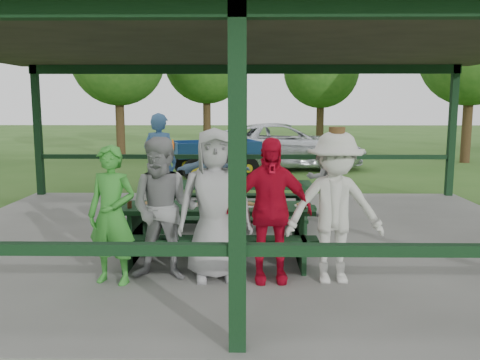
{
  "coord_description": "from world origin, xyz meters",
  "views": [
    {
      "loc": [
        0.08,
        -7.98,
        2.23
      ],
      "look_at": [
        -0.03,
        -0.3,
        1.07
      ],
      "focal_mm": 38.0,
      "sensor_mm": 36.0,
      "label": 1
    }
  ],
  "objects_px": {
    "picnic_table_far": "(234,198)",
    "spectator_blue": "(160,161)",
    "contestant_red": "(269,210)",
    "farm_trailer": "(216,158)",
    "contestant_white_fedora": "(335,208)",
    "contestant_grey_left": "(164,209)",
    "spectator_lblue": "(213,173)",
    "spectator_grey": "(325,178)",
    "pickup_truck": "(283,146)",
    "contestant_grey_mid": "(215,204)",
    "contestant_green": "(112,215)",
    "picnic_table_near": "(217,225)"
  },
  "relations": [
    {
      "from": "picnic_table_far",
      "to": "spectator_blue",
      "type": "relative_size",
      "value": 1.39
    },
    {
      "from": "contestant_red",
      "to": "farm_trailer",
      "type": "height_order",
      "value": "contestant_red"
    },
    {
      "from": "contestant_white_fedora",
      "to": "contestant_grey_left",
      "type": "bearing_deg",
      "value": 176.27
    },
    {
      "from": "spectator_lblue",
      "to": "spectator_grey",
      "type": "relative_size",
      "value": 1.09
    },
    {
      "from": "pickup_truck",
      "to": "spectator_lblue",
      "type": "bearing_deg",
      "value": 163.07
    },
    {
      "from": "contestant_grey_mid",
      "to": "pickup_truck",
      "type": "relative_size",
      "value": 0.33
    },
    {
      "from": "contestant_green",
      "to": "spectator_grey",
      "type": "height_order",
      "value": "contestant_green"
    },
    {
      "from": "picnic_table_far",
      "to": "spectator_lblue",
      "type": "distance_m",
      "value": 1.12
    },
    {
      "from": "contestant_red",
      "to": "spectator_grey",
      "type": "bearing_deg",
      "value": 68.19
    },
    {
      "from": "contestant_red",
      "to": "spectator_lblue",
      "type": "distance_m",
      "value": 3.94
    },
    {
      "from": "contestant_green",
      "to": "contestant_grey_left",
      "type": "xyz_separation_m",
      "value": [
        0.59,
        0.14,
        0.04
      ]
    },
    {
      "from": "spectator_lblue",
      "to": "contestant_grey_mid",
      "type": "bearing_deg",
      "value": 93.21
    },
    {
      "from": "spectator_lblue",
      "to": "picnic_table_near",
      "type": "bearing_deg",
      "value": 93.81
    },
    {
      "from": "contestant_green",
      "to": "spectator_lblue",
      "type": "distance_m",
      "value": 4.03
    },
    {
      "from": "spectator_blue",
      "to": "contestant_grey_mid",
      "type": "bearing_deg",
      "value": 125.74
    },
    {
      "from": "pickup_truck",
      "to": "farm_trailer",
      "type": "xyz_separation_m",
      "value": [
        -2.18,
        -2.17,
        -0.19
      ]
    },
    {
      "from": "picnic_table_far",
      "to": "spectator_lblue",
      "type": "bearing_deg",
      "value": 114.12
    },
    {
      "from": "contestant_grey_left",
      "to": "contestant_red",
      "type": "bearing_deg",
      "value": 2.35
    },
    {
      "from": "contestant_grey_mid",
      "to": "farm_trailer",
      "type": "relative_size",
      "value": 0.54
    },
    {
      "from": "contestant_grey_mid",
      "to": "spectator_lblue",
      "type": "distance_m",
      "value": 3.76
    },
    {
      "from": "picnic_table_far",
      "to": "contestant_grey_left",
      "type": "distance_m",
      "value": 2.93
    },
    {
      "from": "picnic_table_far",
      "to": "spectator_grey",
      "type": "bearing_deg",
      "value": 24.52
    },
    {
      "from": "picnic_table_far",
      "to": "farm_trailer",
      "type": "bearing_deg",
      "value": 96.41
    },
    {
      "from": "contestant_grey_mid",
      "to": "picnic_table_far",
      "type": "bearing_deg",
      "value": 80.2
    },
    {
      "from": "picnic_table_near",
      "to": "pickup_truck",
      "type": "height_order",
      "value": "pickup_truck"
    },
    {
      "from": "picnic_table_near",
      "to": "contestant_green",
      "type": "xyz_separation_m",
      "value": [
        -1.18,
        -0.94,
        0.35
      ]
    },
    {
      "from": "pickup_truck",
      "to": "contestant_white_fedora",
      "type": "bearing_deg",
      "value": 175.96
    },
    {
      "from": "contestant_grey_left",
      "to": "spectator_blue",
      "type": "distance_m",
      "value": 4.25
    },
    {
      "from": "picnic_table_far",
      "to": "farm_trailer",
      "type": "distance_m",
      "value": 6.52
    },
    {
      "from": "contestant_green",
      "to": "spectator_blue",
      "type": "bearing_deg",
      "value": 106.17
    },
    {
      "from": "spectator_lblue",
      "to": "pickup_truck",
      "type": "bearing_deg",
      "value": -104.76
    },
    {
      "from": "contestant_red",
      "to": "pickup_truck",
      "type": "relative_size",
      "value": 0.31
    },
    {
      "from": "contestant_grey_left",
      "to": "contestant_grey_mid",
      "type": "bearing_deg",
      "value": 7.02
    },
    {
      "from": "contestant_white_fedora",
      "to": "farm_trailer",
      "type": "xyz_separation_m",
      "value": [
        -1.99,
        9.35,
        -0.41
      ]
    },
    {
      "from": "spectator_grey",
      "to": "pickup_truck",
      "type": "distance_m",
      "value": 7.88
    },
    {
      "from": "contestant_green",
      "to": "contestant_red",
      "type": "relative_size",
      "value": 0.95
    },
    {
      "from": "contestant_grey_mid",
      "to": "spectator_blue",
      "type": "height_order",
      "value": "spectator_blue"
    },
    {
      "from": "contestant_green",
      "to": "spectator_lblue",
      "type": "height_order",
      "value": "contestant_green"
    },
    {
      "from": "farm_trailer",
      "to": "spectator_lblue",
      "type": "bearing_deg",
      "value": -105.63
    },
    {
      "from": "contestant_red",
      "to": "spectator_grey",
      "type": "xyz_separation_m",
      "value": [
        1.21,
        3.62,
        -0.15
      ]
    },
    {
      "from": "contestant_green",
      "to": "spectator_blue",
      "type": "xyz_separation_m",
      "value": [
        -0.17,
        4.32,
        0.15
      ]
    },
    {
      "from": "contestant_grey_left",
      "to": "spectator_grey",
      "type": "height_order",
      "value": "contestant_grey_left"
    },
    {
      "from": "contestant_grey_left",
      "to": "farm_trailer",
      "type": "bearing_deg",
      "value": 94.28
    },
    {
      "from": "spectator_grey",
      "to": "pickup_truck",
      "type": "bearing_deg",
      "value": -102.29
    },
    {
      "from": "spectator_lblue",
      "to": "spectator_grey",
      "type": "height_order",
      "value": "spectator_lblue"
    },
    {
      "from": "contestant_grey_left",
      "to": "spectator_lblue",
      "type": "xyz_separation_m",
      "value": [
        0.34,
        3.78,
        -0.08
      ]
    },
    {
      "from": "picnic_table_near",
      "to": "spectator_blue",
      "type": "height_order",
      "value": "spectator_blue"
    },
    {
      "from": "contestant_green",
      "to": "contestant_red",
      "type": "bearing_deg",
      "value": 16.87
    },
    {
      "from": "picnic_table_far",
      "to": "pickup_truck",
      "type": "xyz_separation_m",
      "value": [
        1.45,
        8.65,
        0.21
      ]
    },
    {
      "from": "contestant_red",
      "to": "spectator_lblue",
      "type": "height_order",
      "value": "contestant_red"
    }
  ]
}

